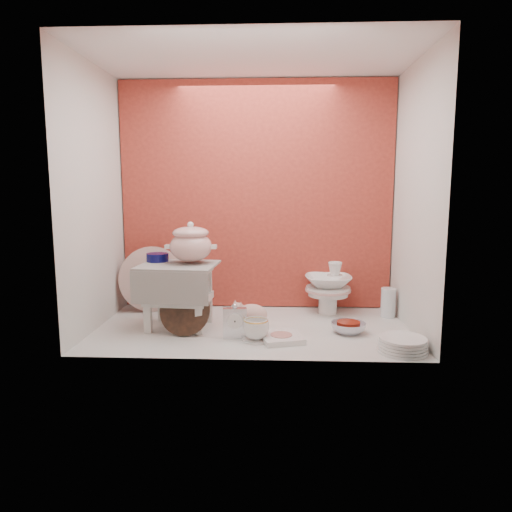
# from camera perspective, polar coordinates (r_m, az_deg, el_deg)

# --- Properties ---
(ground) EXTENTS (1.80, 1.80, 0.00)m
(ground) POSITION_cam_1_polar(r_m,az_deg,el_deg) (2.73, -0.44, -8.81)
(ground) COLOR silver
(ground) RESTS_ON ground
(niche_shell) EXTENTS (1.86, 1.03, 1.53)m
(niche_shell) POSITION_cam_1_polar(r_m,az_deg,el_deg) (2.79, -0.27, 10.92)
(niche_shell) COLOR #BA3E2E
(niche_shell) RESTS_ON ground
(step_stool) EXTENTS (0.46, 0.40, 0.37)m
(step_stool) POSITION_cam_1_polar(r_m,az_deg,el_deg) (2.74, -9.42, -4.84)
(step_stool) COLOR silver
(step_stool) RESTS_ON ground
(soup_tureen) EXTENTS (0.29, 0.29, 0.24)m
(soup_tureen) POSITION_cam_1_polar(r_m,az_deg,el_deg) (2.71, -8.00, 1.66)
(soup_tureen) COLOR white
(soup_tureen) RESTS_ON step_stool
(cobalt_bowl) EXTENTS (0.15, 0.15, 0.05)m
(cobalt_bowl) POSITION_cam_1_polar(r_m,az_deg,el_deg) (2.82, -11.99, -0.16)
(cobalt_bowl) COLOR #090A47
(cobalt_bowl) RESTS_ON step_stool
(floral_platter) EXTENTS (0.43, 0.21, 0.43)m
(floral_platter) POSITION_cam_1_polar(r_m,az_deg,el_deg) (3.12, -12.60, -2.77)
(floral_platter) COLOR silver
(floral_platter) RESTS_ON ground
(blue_white_vase) EXTENTS (0.31, 0.31, 0.26)m
(blue_white_vase) POSITION_cam_1_polar(r_m,az_deg,el_deg) (3.10, -8.22, -4.30)
(blue_white_vase) COLOR white
(blue_white_vase) RESTS_ON ground
(lacquer_tray) EXTENTS (0.29, 0.15, 0.27)m
(lacquer_tray) POSITION_cam_1_polar(r_m,az_deg,el_deg) (2.62, -8.72, -6.63)
(lacquer_tray) COLOR black
(lacquer_tray) RESTS_ON ground
(mantel_clock) EXTENTS (0.13, 0.06, 0.19)m
(mantel_clock) POSITION_cam_1_polar(r_m,az_deg,el_deg) (2.53, -2.62, -8.00)
(mantel_clock) COLOR silver
(mantel_clock) RESTS_ON ground
(plush_pig) EXTENTS (0.25, 0.19, 0.14)m
(plush_pig) POSITION_cam_1_polar(r_m,az_deg,el_deg) (2.76, -0.50, -7.15)
(plush_pig) COLOR #D2A294
(plush_pig) RESTS_ON ground
(teacup_saucer) EXTENTS (0.16, 0.16, 0.01)m
(teacup_saucer) POSITION_cam_1_polar(r_m,az_deg,el_deg) (2.51, 0.01, -10.23)
(teacup_saucer) COLOR white
(teacup_saucer) RESTS_ON ground
(gold_rim_teacup) EXTENTS (0.18, 0.18, 0.11)m
(gold_rim_teacup) POSITION_cam_1_polar(r_m,az_deg,el_deg) (2.49, 0.01, -8.94)
(gold_rim_teacup) COLOR white
(gold_rim_teacup) RESTS_ON teacup_saucer
(lattice_dish) EXTENTS (0.26, 0.26, 0.03)m
(lattice_dish) POSITION_cam_1_polar(r_m,az_deg,el_deg) (2.52, 3.12, -9.97)
(lattice_dish) COLOR white
(lattice_dish) RESTS_ON ground
(dinner_plate_stack) EXTENTS (0.27, 0.27, 0.07)m
(dinner_plate_stack) POSITION_cam_1_polar(r_m,az_deg,el_deg) (2.46, 17.54, -10.31)
(dinner_plate_stack) COLOR white
(dinner_plate_stack) RESTS_ON ground
(crystal_bowl) EXTENTS (0.24, 0.24, 0.06)m
(crystal_bowl) POSITION_cam_1_polar(r_m,az_deg,el_deg) (2.68, 11.25, -8.62)
(crystal_bowl) COLOR silver
(crystal_bowl) RESTS_ON ground
(clear_glass_vase) EXTENTS (0.12, 0.12, 0.18)m
(clear_glass_vase) POSITION_cam_1_polar(r_m,az_deg,el_deg) (3.05, 15.90, -5.52)
(clear_glass_vase) COLOR silver
(clear_glass_vase) RESTS_ON ground
(porcelain_tower) EXTENTS (0.36, 0.36, 0.34)m
(porcelain_tower) POSITION_cam_1_polar(r_m,az_deg,el_deg) (3.03, 8.83, -3.85)
(porcelain_tower) COLOR white
(porcelain_tower) RESTS_ON ground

